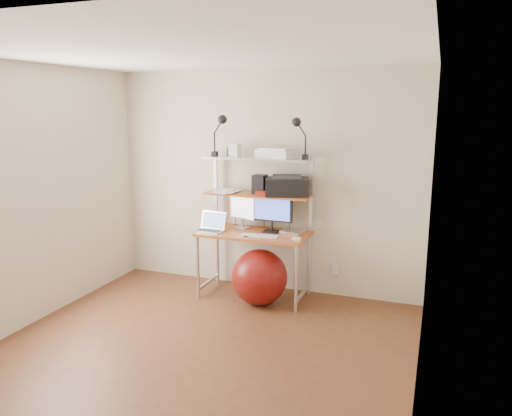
{
  "coord_description": "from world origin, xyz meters",
  "views": [
    {
      "loc": [
        1.86,
        -3.52,
        2.1
      ],
      "look_at": [
        0.13,
        1.15,
        1.08
      ],
      "focal_mm": 35.0,
      "sensor_mm": 36.0,
      "label": 1
    }
  ],
  "objects_px": {
    "monitor_silver": "(243,210)",
    "monitor_black": "(272,211)",
    "printer": "(287,186)",
    "exercise_ball": "(259,277)",
    "laptop": "(212,227)"
  },
  "relations": [
    {
      "from": "laptop",
      "to": "exercise_ball",
      "type": "relative_size",
      "value": 0.55
    },
    {
      "from": "monitor_silver",
      "to": "monitor_black",
      "type": "height_order",
      "value": "monitor_black"
    },
    {
      "from": "monitor_black",
      "to": "exercise_ball",
      "type": "bearing_deg",
      "value": -96.39
    },
    {
      "from": "printer",
      "to": "laptop",
      "type": "bearing_deg",
      "value": 178.69
    },
    {
      "from": "monitor_silver",
      "to": "monitor_black",
      "type": "distance_m",
      "value": 0.37
    },
    {
      "from": "printer",
      "to": "exercise_ball",
      "type": "height_order",
      "value": "printer"
    },
    {
      "from": "monitor_silver",
      "to": "printer",
      "type": "bearing_deg",
      "value": 16.97
    },
    {
      "from": "printer",
      "to": "exercise_ball",
      "type": "distance_m",
      "value": 1.02
    },
    {
      "from": "printer",
      "to": "exercise_ball",
      "type": "relative_size",
      "value": 0.88
    },
    {
      "from": "monitor_silver",
      "to": "monitor_black",
      "type": "bearing_deg",
      "value": 10.59
    },
    {
      "from": "monitor_black",
      "to": "laptop",
      "type": "xyz_separation_m",
      "value": [
        -0.64,
        -0.19,
        -0.19
      ]
    },
    {
      "from": "printer",
      "to": "monitor_silver",
      "type": "bearing_deg",
      "value": 161.01
    },
    {
      "from": "monitor_black",
      "to": "printer",
      "type": "bearing_deg",
      "value": 15.6
    },
    {
      "from": "exercise_ball",
      "to": "monitor_black",
      "type": "bearing_deg",
      "value": 81.15
    },
    {
      "from": "monitor_silver",
      "to": "laptop",
      "type": "relative_size",
      "value": 1.2
    }
  ]
}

